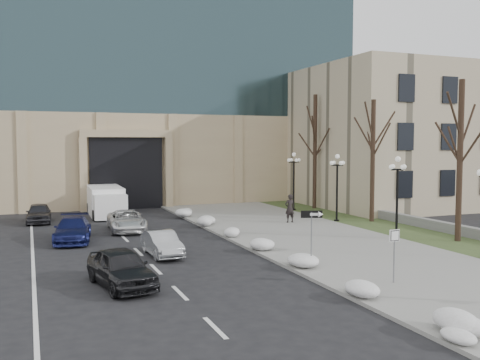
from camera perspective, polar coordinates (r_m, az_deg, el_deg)
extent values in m
plane|color=black|center=(18.15, 20.03, -14.04)|extent=(160.00, 160.00, 0.00)
cube|color=gray|center=(31.26, 7.62, -6.15)|extent=(9.00, 40.00, 0.12)
cube|color=gray|center=(29.35, -0.12, -6.75)|extent=(0.30, 40.00, 0.14)
cube|color=#334422|center=(34.87, 17.02, -5.25)|extent=(4.00, 40.00, 0.10)
cube|color=gray|center=(37.60, 17.51, -4.13)|extent=(0.50, 30.00, 0.70)
cube|color=tan|center=(55.68, -11.74, 2.32)|extent=(40.00, 20.00, 8.00)
cube|color=black|center=(46.52, -12.24, 0.77)|extent=(6.00, 2.50, 6.00)
cube|color=tan|center=(45.08, -12.01, 4.87)|extent=(7.50, 0.60, 0.60)
cube|color=tan|center=(44.69, -16.37, 0.57)|extent=(0.60, 0.60, 6.00)
cube|color=tan|center=(45.86, -7.63, 0.78)|extent=(0.60, 0.60, 6.00)
cube|color=tan|center=(52.86, 17.84, 4.30)|extent=(22.00, 18.00, 12.00)
cube|color=black|center=(40.95, 17.10, -0.45)|extent=(1.40, 0.25, 2.00)
cube|color=black|center=(43.56, 21.20, -0.28)|extent=(1.40, 0.25, 2.00)
cube|color=black|center=(40.84, 17.20, 4.46)|extent=(1.40, 0.25, 2.00)
cube|color=black|center=(43.45, 21.32, 4.32)|extent=(1.40, 0.25, 2.00)
cube|color=black|center=(41.02, 17.30, 9.35)|extent=(1.40, 0.25, 2.00)
cube|color=black|center=(43.63, 21.44, 8.92)|extent=(1.40, 0.25, 2.00)
imported|color=black|center=(21.33, -12.56, -9.13)|extent=(2.48, 4.57, 1.48)
imported|color=#9EA2A6|center=(26.65, -8.33, -6.73)|extent=(1.44, 3.74, 1.22)
imported|color=navy|center=(31.53, -17.42, -5.06)|extent=(2.53, 4.92, 1.36)
imported|color=silver|center=(34.41, -12.00, -4.27)|extent=(2.43, 4.80, 1.30)
imported|color=#323238|center=(39.66, -20.67, -3.31)|extent=(1.79, 4.04, 1.35)
imported|color=black|center=(36.57, 5.33, -3.02)|extent=(0.73, 0.50, 1.93)
cube|color=white|center=(42.61, -14.20, -2.13)|extent=(2.51, 5.48, 2.17)
cube|color=white|center=(39.41, -13.69, -2.77)|extent=(2.32, 1.79, 1.74)
cylinder|color=black|center=(39.59, -15.27, -3.64)|extent=(0.29, 0.77, 0.76)
cylinder|color=black|center=(39.83, -12.15, -3.54)|extent=(0.29, 0.77, 0.76)
cylinder|color=black|center=(44.20, -15.81, -2.87)|extent=(0.29, 0.77, 0.76)
cylinder|color=black|center=(44.42, -13.02, -2.78)|extent=(0.29, 0.77, 0.76)
cylinder|color=slate|center=(23.49, 7.62, -6.50)|extent=(0.06, 0.06, 2.56)
cube|color=black|center=(23.30, 7.65, -3.65)|extent=(0.90, 0.33, 0.32)
cube|color=white|center=(23.31, 8.01, -3.65)|extent=(0.42, 0.15, 0.12)
cone|color=white|center=(23.35, 8.61, -3.64)|extent=(0.29, 0.31, 0.26)
cylinder|color=slate|center=(21.72, 16.11, -8.02)|extent=(0.06, 0.06, 2.17)
cube|color=white|center=(21.56, 16.16, -5.72)|extent=(0.47, 0.06, 0.47)
cube|color=black|center=(21.54, 16.20, -5.72)|extent=(0.41, 0.03, 0.41)
cube|color=white|center=(21.54, 16.21, -5.73)|extent=(0.35, 0.03, 0.35)
ellipsoid|color=white|center=(16.63, 22.79, -14.71)|extent=(1.10, 1.60, 0.36)
ellipsoid|color=white|center=(19.84, 13.18, -11.44)|extent=(1.10, 1.60, 0.36)
ellipsoid|color=white|center=(23.72, 6.53, -8.81)|extent=(1.10, 1.60, 0.36)
ellipsoid|color=white|center=(27.08, 2.98, -7.18)|extent=(1.10, 1.60, 0.36)
ellipsoid|color=white|center=(31.20, -0.94, -5.68)|extent=(1.10, 1.60, 0.36)
ellipsoid|color=white|center=(35.45, -3.46, -4.52)|extent=(1.10, 1.60, 0.36)
ellipsoid|color=white|center=(39.95, -5.88, -3.57)|extent=(1.10, 1.60, 0.36)
sphere|color=white|center=(27.09, 24.22, 0.69)|extent=(0.28, 0.28, 0.28)
sphere|color=white|center=(27.73, 24.21, 0.76)|extent=(0.28, 0.28, 0.28)
cylinder|color=black|center=(32.66, 16.33, -5.77)|extent=(0.36, 0.36, 0.20)
cylinder|color=black|center=(32.39, 16.40, -2.45)|extent=(0.14, 0.14, 4.00)
cylinder|color=black|center=(32.23, 16.47, 1.08)|extent=(0.10, 0.90, 0.10)
cylinder|color=black|center=(32.23, 16.47, 1.08)|extent=(0.90, 0.10, 0.10)
sphere|color=white|center=(32.21, 16.49, 2.15)|extent=(0.32, 0.32, 0.32)
sphere|color=white|center=(32.51, 17.10, 1.36)|extent=(0.28, 0.28, 0.28)
sphere|color=white|center=(31.95, 15.84, 1.34)|extent=(0.28, 0.28, 0.28)
sphere|color=white|center=(32.58, 15.98, 1.39)|extent=(0.28, 0.28, 0.28)
sphere|color=white|center=(31.88, 16.97, 1.31)|extent=(0.28, 0.28, 0.28)
cylinder|color=black|center=(37.92, 10.27, -4.32)|extent=(0.36, 0.36, 0.20)
cylinder|color=black|center=(37.69, 10.30, -1.46)|extent=(0.14, 0.14, 4.00)
cylinder|color=black|center=(37.56, 10.34, 1.57)|extent=(0.10, 0.90, 0.10)
cylinder|color=black|center=(37.56, 10.34, 1.57)|extent=(0.90, 0.10, 0.10)
sphere|color=white|center=(37.54, 10.35, 2.49)|extent=(0.32, 0.32, 0.32)
sphere|color=white|center=(37.79, 10.92, 1.81)|extent=(0.28, 0.28, 0.28)
sphere|color=white|center=(37.32, 9.76, 1.80)|extent=(0.28, 0.28, 0.28)
sphere|color=white|center=(37.93, 9.98, 1.83)|extent=(0.28, 0.28, 0.28)
sphere|color=white|center=(37.17, 10.71, 1.78)|extent=(0.28, 0.28, 0.28)
cylinder|color=black|center=(43.52, 5.73, -3.21)|extent=(0.36, 0.36, 0.20)
cylinder|color=black|center=(43.32, 5.75, -0.72)|extent=(0.14, 0.14, 4.00)
cylinder|color=black|center=(43.20, 5.77, 1.93)|extent=(0.10, 0.90, 0.10)
cylinder|color=black|center=(43.20, 5.77, 1.93)|extent=(0.90, 0.10, 0.10)
sphere|color=white|center=(43.19, 5.78, 2.72)|extent=(0.32, 0.32, 0.32)
sphere|color=white|center=(43.41, 6.30, 2.13)|extent=(0.28, 0.28, 0.28)
sphere|color=white|center=(42.99, 5.24, 2.12)|extent=(0.28, 0.28, 0.28)
sphere|color=white|center=(43.60, 5.50, 2.15)|extent=(0.28, 0.28, 0.28)
sphere|color=white|center=(42.80, 6.05, 2.11)|extent=(0.28, 0.28, 0.28)
cylinder|color=black|center=(31.78, 22.40, 1.81)|extent=(0.32, 0.32, 9.00)
cylinder|color=black|center=(37.94, 13.97, 1.92)|extent=(0.32, 0.32, 8.50)
cylinder|color=black|center=(44.67, 7.99, 2.94)|extent=(0.32, 0.32, 9.50)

